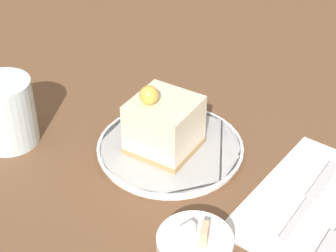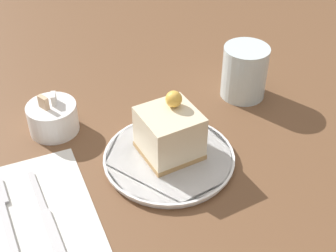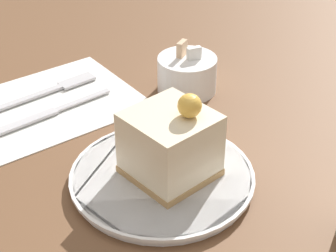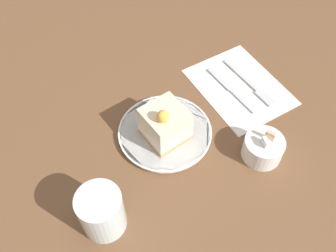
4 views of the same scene
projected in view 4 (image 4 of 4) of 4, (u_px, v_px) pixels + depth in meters
The scene contains 8 objects.
ground_plane at pixel (180, 133), 0.84m from camera, with size 4.00×4.00×0.00m, color brown.
plate at pixel (165, 132), 0.83m from camera, with size 0.21×0.21×0.01m.
cake_slice at pixel (165, 124), 0.79m from camera, with size 0.09×0.09×0.10m.
napkin at pixel (239, 87), 0.92m from camera, with size 0.23×0.27×0.00m.
fork at pixel (253, 86), 0.92m from camera, with size 0.04×0.18×0.00m.
knife at pixel (227, 86), 0.92m from camera, with size 0.03×0.17×0.00m.
sugar_bowl at pixel (263, 148), 0.79m from camera, with size 0.08×0.08×0.07m.
drinking_glass at pixel (102, 212), 0.68m from camera, with size 0.08×0.08×0.10m.
Camera 4 is at (0.34, 0.35, 0.69)m, focal length 40.00 mm.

